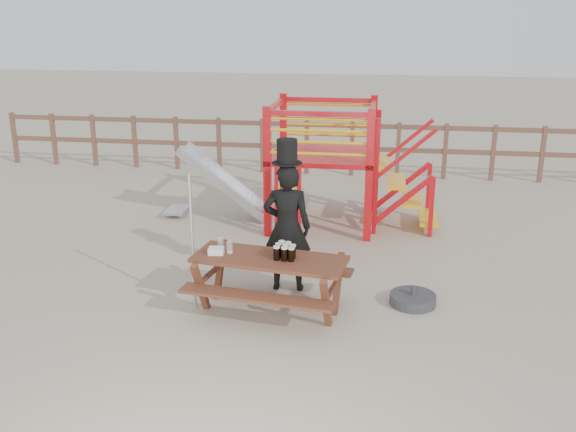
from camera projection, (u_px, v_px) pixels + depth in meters
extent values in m
plane|color=tan|center=(275.00, 315.00, 7.74)|extent=(60.00, 60.00, 0.00)
cube|color=brown|center=(330.00, 125.00, 13.98)|extent=(15.00, 0.06, 0.10)
cube|color=brown|center=(329.00, 148.00, 14.13)|extent=(15.00, 0.06, 0.10)
cube|color=brown|center=(15.00, 138.00, 15.22)|extent=(0.09, 0.09, 1.20)
cube|color=brown|center=(54.00, 139.00, 15.08)|extent=(0.09, 0.09, 1.20)
cube|color=brown|center=(94.00, 140.00, 14.93)|extent=(0.09, 0.09, 1.20)
cube|color=brown|center=(135.00, 142.00, 14.79)|extent=(0.09, 0.09, 1.20)
cube|color=brown|center=(177.00, 143.00, 14.64)|extent=(0.09, 0.09, 1.20)
cube|color=brown|center=(219.00, 144.00, 14.50)|extent=(0.09, 0.09, 1.20)
cube|color=brown|center=(262.00, 146.00, 14.35)|extent=(0.09, 0.09, 1.20)
cube|color=brown|center=(307.00, 147.00, 14.21)|extent=(0.09, 0.09, 1.20)
cube|color=brown|center=(352.00, 149.00, 14.06)|extent=(0.09, 0.09, 1.20)
cube|color=brown|center=(398.00, 150.00, 13.92)|extent=(0.09, 0.09, 1.20)
cube|color=brown|center=(445.00, 151.00, 13.77)|extent=(0.09, 0.09, 1.20)
cube|color=brown|center=(493.00, 153.00, 13.63)|extent=(0.09, 0.09, 1.20)
cube|color=brown|center=(542.00, 155.00, 13.48)|extent=(0.09, 0.09, 1.20)
cube|color=red|center=(267.00, 173.00, 10.13)|extent=(0.12, 0.12, 2.10)
cube|color=red|center=(369.00, 177.00, 9.90)|extent=(0.12, 0.12, 2.10)
cube|color=red|center=(284.00, 152.00, 11.64)|extent=(0.12, 0.12, 2.10)
cube|color=red|center=(372.00, 154.00, 11.41)|extent=(0.12, 0.12, 2.10)
cube|color=red|center=(323.00, 154.00, 10.72)|extent=(1.72, 1.72, 0.08)
cube|color=red|center=(319.00, 114.00, 9.73)|extent=(1.60, 0.08, 0.08)
cube|color=red|center=(328.00, 100.00, 11.23)|extent=(1.60, 0.08, 0.08)
cube|color=red|center=(276.00, 105.00, 10.59)|extent=(0.08, 1.60, 0.08)
cube|color=red|center=(373.00, 107.00, 10.36)|extent=(0.08, 1.60, 0.08)
cylinder|color=#F9B215|center=(318.00, 154.00, 9.92)|extent=(1.50, 0.05, 0.05)
cylinder|color=#F9B215|center=(328.00, 135.00, 11.42)|extent=(1.50, 0.05, 0.05)
cylinder|color=#F9B215|center=(318.00, 142.00, 9.86)|extent=(1.50, 0.05, 0.05)
cylinder|color=#F9B215|center=(328.00, 125.00, 11.37)|extent=(1.50, 0.05, 0.05)
cylinder|color=#F9B215|center=(318.00, 131.00, 9.81)|extent=(1.50, 0.05, 0.05)
cylinder|color=#F9B215|center=(328.00, 115.00, 11.31)|extent=(1.50, 0.05, 0.05)
cylinder|color=#F9B215|center=(319.00, 119.00, 9.75)|extent=(1.50, 0.05, 0.05)
cylinder|color=#F9B215|center=(328.00, 104.00, 11.25)|extent=(1.50, 0.05, 0.05)
cube|color=red|center=(277.00, 203.00, 10.11)|extent=(0.06, 0.06, 1.20)
cube|color=red|center=(299.00, 204.00, 10.05)|extent=(0.06, 0.06, 1.20)
cylinder|color=#F9B215|center=(288.00, 231.00, 10.22)|extent=(0.36, 0.04, 0.04)
cylinder|color=#F9B215|center=(288.00, 216.00, 10.15)|extent=(0.36, 0.04, 0.04)
cylinder|color=#F9B215|center=(288.00, 202.00, 10.07)|extent=(0.36, 0.04, 0.04)
cylinder|color=#F9B215|center=(288.00, 187.00, 10.00)|extent=(0.36, 0.04, 0.04)
cylinder|color=#F9B215|center=(288.00, 172.00, 9.92)|extent=(0.36, 0.04, 0.04)
cube|color=#F9B215|center=(380.00, 163.00, 10.62)|extent=(0.30, 0.90, 0.06)
cube|color=#F9B215|center=(396.00, 181.00, 10.67)|extent=(0.30, 0.90, 0.06)
cube|color=#F9B215|center=(412.00, 199.00, 10.73)|extent=(0.30, 0.90, 0.06)
cube|color=#F9B215|center=(428.00, 217.00, 10.78)|extent=(0.30, 0.90, 0.06)
cube|color=red|center=(403.00, 200.00, 10.29)|extent=(0.95, 0.08, 0.86)
cube|color=red|center=(402.00, 185.00, 11.14)|extent=(0.95, 0.08, 0.86)
cube|color=silver|center=(225.00, 184.00, 11.15)|extent=(1.53, 0.55, 1.21)
cube|color=silver|center=(221.00, 186.00, 10.88)|extent=(1.58, 0.04, 1.28)
cube|color=silver|center=(229.00, 178.00, 11.39)|extent=(1.58, 0.04, 1.28)
cube|color=silver|center=(177.00, 210.00, 11.44)|extent=(0.35, 0.55, 0.05)
cube|color=brown|center=(270.00, 259.00, 7.63)|extent=(1.90, 0.94, 0.05)
cube|color=brown|center=(256.00, 297.00, 7.26)|extent=(1.84, 0.51, 0.04)
cube|color=brown|center=(282.00, 265.00, 8.17)|extent=(1.84, 0.51, 0.04)
cube|color=brown|center=(211.00, 279.00, 7.95)|extent=(0.23, 1.09, 0.65)
cube|color=brown|center=(332.00, 294.00, 7.52)|extent=(0.23, 1.09, 0.65)
imported|color=black|center=(287.00, 228.00, 8.22)|extent=(0.64, 0.45, 1.69)
cube|color=#0D921F|center=(288.00, 209.00, 8.29)|extent=(0.07, 0.02, 0.39)
cylinder|color=black|center=(287.00, 163.00, 7.96)|extent=(0.38, 0.38, 0.01)
cylinder|color=black|center=(287.00, 151.00, 7.91)|extent=(0.26, 0.26, 0.29)
cube|color=white|center=(288.00, 141.00, 8.00)|extent=(0.14, 0.01, 0.03)
cylinder|color=#B2B2B7|center=(192.00, 242.00, 7.68)|extent=(0.04, 0.04, 1.70)
cylinder|color=#323236|center=(413.00, 299.00, 7.99)|extent=(0.58, 0.58, 0.13)
cylinder|color=#323236|center=(413.00, 290.00, 7.96)|extent=(0.07, 0.07, 0.11)
cube|color=white|center=(216.00, 251.00, 7.71)|extent=(0.19, 0.16, 0.08)
cylinder|color=black|center=(277.00, 254.00, 7.52)|extent=(0.08, 0.08, 0.15)
cylinder|color=beige|center=(277.00, 247.00, 7.49)|extent=(0.08, 0.08, 0.02)
cylinder|color=black|center=(284.00, 255.00, 7.49)|extent=(0.08, 0.08, 0.15)
cylinder|color=beige|center=(284.00, 248.00, 7.47)|extent=(0.08, 0.08, 0.02)
cylinder|color=black|center=(291.00, 255.00, 7.48)|extent=(0.08, 0.08, 0.15)
cylinder|color=beige|center=(291.00, 248.00, 7.45)|extent=(0.08, 0.08, 0.02)
cylinder|color=black|center=(279.00, 251.00, 7.61)|extent=(0.08, 0.08, 0.15)
cylinder|color=beige|center=(279.00, 244.00, 7.59)|extent=(0.08, 0.08, 0.02)
cylinder|color=black|center=(286.00, 252.00, 7.58)|extent=(0.08, 0.08, 0.15)
cylinder|color=beige|center=(286.00, 245.00, 7.56)|extent=(0.08, 0.08, 0.02)
cylinder|color=black|center=(293.00, 252.00, 7.57)|extent=(0.08, 0.08, 0.15)
cylinder|color=beige|center=(293.00, 246.00, 7.54)|extent=(0.08, 0.08, 0.02)
cylinder|color=black|center=(282.00, 248.00, 7.69)|extent=(0.08, 0.08, 0.15)
cylinder|color=beige|center=(282.00, 242.00, 7.66)|extent=(0.08, 0.08, 0.02)
cylinder|color=black|center=(288.00, 250.00, 7.65)|extent=(0.08, 0.08, 0.15)
cylinder|color=beige|center=(288.00, 243.00, 7.63)|extent=(0.08, 0.08, 0.02)
cylinder|color=silver|center=(230.00, 247.00, 7.73)|extent=(0.08, 0.08, 0.15)
cylinder|color=beige|center=(230.00, 252.00, 7.75)|extent=(0.07, 0.07, 0.02)
cylinder|color=silver|center=(221.00, 243.00, 7.85)|extent=(0.08, 0.08, 0.15)
cylinder|color=beige|center=(221.00, 248.00, 7.87)|extent=(0.07, 0.07, 0.02)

